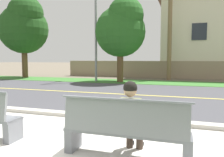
# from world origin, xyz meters

# --- Properties ---
(ground_plane) EXTENTS (140.00, 140.00, 0.00)m
(ground_plane) POSITION_xyz_m (0.00, 8.00, 0.00)
(ground_plane) COLOR #665B4C
(sidewalk_pavement) EXTENTS (44.00, 3.60, 0.01)m
(sidewalk_pavement) POSITION_xyz_m (0.00, 0.40, 0.01)
(sidewalk_pavement) COLOR beige
(sidewalk_pavement) RESTS_ON ground_plane
(curb_edge) EXTENTS (44.00, 0.30, 0.11)m
(curb_edge) POSITION_xyz_m (0.00, 2.35, 0.06)
(curb_edge) COLOR #ADA89E
(curb_edge) RESTS_ON ground_plane
(street_asphalt) EXTENTS (52.00, 8.00, 0.01)m
(street_asphalt) POSITION_xyz_m (0.00, 6.50, 0.00)
(street_asphalt) COLOR #424247
(street_asphalt) RESTS_ON ground_plane
(road_centre_line) EXTENTS (48.00, 0.14, 0.01)m
(road_centre_line) POSITION_xyz_m (0.00, 6.50, 0.01)
(road_centre_line) COLOR #E0CC4C
(road_centre_line) RESTS_ON ground_plane
(far_verge_grass) EXTENTS (48.00, 2.80, 0.02)m
(far_verge_grass) POSITION_xyz_m (0.00, 11.96, 0.01)
(far_verge_grass) COLOR #38702D
(far_verge_grass) RESTS_ON ground_plane
(bench_right) EXTENTS (2.04, 0.48, 1.01)m
(bench_right) POSITION_xyz_m (1.59, 0.26, 0.46)
(bench_right) COLOR slate
(bench_right) RESTS_ON ground_plane
(seated_person_olive) EXTENTS (0.52, 0.68, 1.25)m
(seated_person_olive) POSITION_xyz_m (1.66, 0.43, 0.68)
(seated_person_olive) COLOR #47382D
(seated_person_olive) RESTS_ON ground_plane
(streetlamp) EXTENTS (0.24, 2.10, 7.73)m
(streetlamp) POSITION_xyz_m (-3.42, 11.75, 4.38)
(streetlamp) COLOR gray
(streetlamp) RESTS_ON ground_plane
(shade_tree_far_left) EXTENTS (4.04, 4.04, 6.66)m
(shade_tree_far_left) POSITION_xyz_m (-10.24, 12.63, 4.33)
(shade_tree_far_left) COLOR brown
(shade_tree_far_left) RESTS_ON ground_plane
(shade_tree_left) EXTENTS (3.41, 3.41, 5.63)m
(shade_tree_left) POSITION_xyz_m (-1.59, 11.64, 3.66)
(shade_tree_left) COLOR brown
(shade_tree_left) RESTS_ON ground_plane
(garden_wall) EXTENTS (13.00, 0.36, 1.40)m
(garden_wall) POSITION_xyz_m (-1.05, 15.63, 0.70)
(garden_wall) COLOR gray
(garden_wall) RESTS_ON ground_plane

